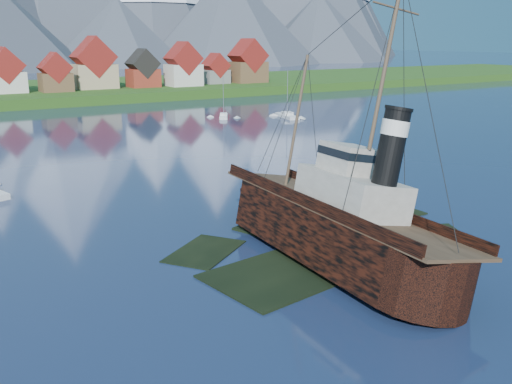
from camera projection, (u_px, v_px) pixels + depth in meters
ground at (320, 253)px, 53.34m from camera, size 1400.00×1400.00×0.00m
shoal at (320, 246)px, 56.10m from camera, size 31.71×21.24×1.14m
shore_bank at (7, 98)px, 192.38m from camera, size 600.00×80.00×3.20m
seawall at (30, 109)px, 161.30m from camera, size 600.00×2.50×2.00m
tugboat_wreck at (317, 220)px, 52.30m from camera, size 7.67×33.07×26.20m
sailboat_d at (224, 117)px, 143.65m from camera, size 5.56×7.70×10.60m
sailboat_e at (287, 116)px, 144.27m from camera, size 5.03×10.79×12.15m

